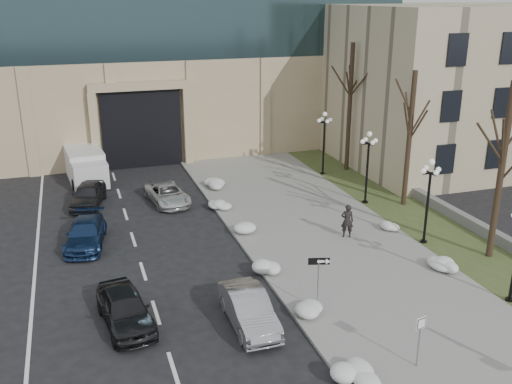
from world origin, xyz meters
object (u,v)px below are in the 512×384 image
car_e (88,195)px  pedestrian (347,221)px  car_d (167,194)px  lamppost_c (368,158)px  car_b (249,309)px  car_a (125,309)px  lamppost_b (429,190)px  lamppost_d (324,135)px  car_c (86,234)px  keep_sign (420,331)px  box_truck (85,164)px  one_way_sign (322,268)px

car_e → pedestrian: size_ratio=2.28×
car_d → lamppost_c: 12.92m
car_b → car_d: (-0.64, 15.26, -0.10)m
car_a → lamppost_c: lamppost_c is taller
lamppost_b → lamppost_d: size_ratio=1.00×
car_b → lamppost_d: lamppost_d is taller
lamppost_d → lamppost_c: bearing=-90.0°
car_c → keep_sign: 18.31m
box_truck → lamppost_d: 17.52m
box_truck → car_c: bearing=-97.5°
car_b → box_truck: 23.01m
car_e → box_truck: 5.97m
car_b → one_way_sign: (3.20, 0.00, 1.36)m
box_truck → one_way_sign: (8.60, -22.36, 1.01)m
car_a → pedestrian: pedestrian is taller
car_d → lamppost_c: lamppost_c is taller
car_a → pedestrian: bearing=14.3°
pedestrian → lamppost_d: 11.83m
car_e → keep_sign: size_ratio=2.04×
car_a → car_d: bearing=65.8°
car_b → pedestrian: bearing=40.2°
pedestrian → one_way_sign: 8.01m
lamppost_b → box_truck: bearing=133.3°
car_c → keep_sign: (10.76, -14.79, 0.87)m
one_way_sign → car_b: bearing=-164.1°
car_e → one_way_sign: 18.61m
car_d → box_truck: (-4.75, 7.10, 0.45)m
keep_sign → pedestrian: bearing=62.7°
box_truck → lamppost_b: size_ratio=1.49×
lamppost_c → car_a: bearing=-149.3°
one_way_sign → lamppost_d: 19.43m
lamppost_c → pedestrian: bearing=-128.5°
box_truck → one_way_sign: size_ratio=2.83×
car_e → lamppost_b: lamppost_b is taller
keep_sign → lamppost_c: (6.50, 15.77, 1.53)m
one_way_sign → keep_sign: size_ratio=1.19×
car_b → keep_sign: keep_sign is taller
car_a → car_d: car_a is taller
car_b → car_d: bearing=92.3°
car_a → lamppost_c: 18.86m
car_b → lamppost_c: (11.34, 11.12, 2.36)m
car_b → box_truck: box_truck is taller
lamppost_c → lamppost_b: bearing=-90.0°
lamppost_c → box_truck: bearing=146.1°
car_e → lamppost_d: 17.04m
lamppost_c → car_e: bearing=162.6°
box_truck → lamppost_c: 20.27m
car_e → car_c: bearing=-79.0°
keep_sign → one_way_sign: bearing=96.6°
pedestrian → car_c: bearing=6.4°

